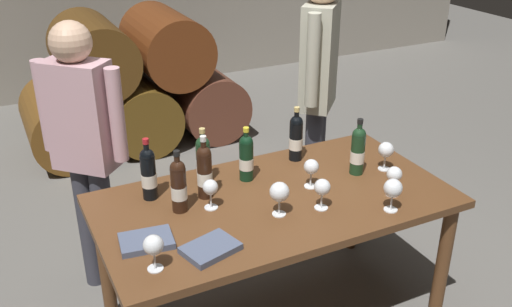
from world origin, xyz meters
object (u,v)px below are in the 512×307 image
wine_bottle_4 (203,159)px  leather_ledger (146,241)px  wine_bottle_5 (205,171)px  wine_glass_7 (311,168)px  wine_glass_2 (386,150)px  sommelier_presenting (318,77)px  tasting_notebook (210,248)px  wine_bottle_1 (179,185)px  taster_seated_left (84,140)px  wine_bottle_2 (358,150)px  wine_glass_1 (153,246)px  wine_bottle_0 (296,137)px  wine_bottle_6 (246,157)px  wine_bottle_3 (149,173)px  wine_glass_3 (279,193)px  wine_glass_5 (322,188)px  wine_glass_0 (394,175)px  wine_glass_6 (393,189)px  wine_glass_4 (210,188)px  dining_table (274,214)px

wine_bottle_4 → leather_ledger: (-0.42, -0.40, -0.11)m
wine_bottle_5 → wine_glass_7: (0.50, -0.14, -0.03)m
wine_glass_2 → sommelier_presenting: (0.04, 0.74, 0.17)m
tasting_notebook → wine_bottle_1: bearing=74.8°
wine_glass_2 → taster_seated_left: size_ratio=0.10×
tasting_notebook → wine_bottle_4: bearing=55.1°
wine_bottle_2 → wine_glass_1: (-1.18, -0.32, -0.02)m
wine_bottle_0 → wine_bottle_6: bearing=-165.3°
wine_bottle_3 → wine_glass_3: size_ratio=1.89×
wine_bottle_2 → wine_bottle_3: 1.06m
wine_bottle_5 → wine_glass_1: 0.59m
wine_bottle_1 → leather_ledger: wine_bottle_1 is taller
wine_bottle_6 → taster_seated_left: taster_seated_left is taller
wine_bottle_0 → wine_glass_5: (-0.15, -0.50, -0.02)m
wine_glass_2 → sommelier_presenting: size_ratio=0.09×
wine_glass_7 → taster_seated_left: (-0.95, 0.70, 0.06)m
wine_bottle_2 → wine_bottle_3: (-1.04, 0.23, 0.00)m
wine_bottle_5 → wine_glass_5: size_ratio=2.11×
wine_bottle_3 → wine_glass_1: bearing=-105.0°
leather_ledger → wine_bottle_2: bearing=14.2°
wine_glass_0 → wine_bottle_4: bearing=145.5°
wine_bottle_0 → wine_bottle_3: (-0.83, -0.06, 0.00)m
wine_bottle_2 → wine_glass_2: bearing=-11.2°
wine_bottle_4 → leather_ledger: 0.59m
wine_bottle_2 → wine_glass_2: 0.16m
wine_glass_2 → wine_bottle_2: bearing=168.8°
wine_glass_5 → tasting_notebook: bearing=-171.5°
wine_bottle_4 → wine_bottle_5: 0.15m
wine_bottle_1 → wine_glass_5: size_ratio=2.02×
wine_bottle_0 → leather_ledger: bearing=-156.3°
wine_bottle_4 → wine_glass_6: bearing=-43.7°
wine_glass_2 → wine_glass_4: bearing=177.6°
wine_bottle_2 → tasting_notebook: size_ratio=1.38×
wine_bottle_6 → wine_glass_5: 0.45m
dining_table → wine_glass_1: 0.76m
dining_table → wine_glass_5: bearing=-50.4°
wine_bottle_1 → taster_seated_left: 0.69m
wine_glass_3 → tasting_notebook: (-0.39, -0.13, -0.10)m
leather_ledger → wine_glass_2: bearing=12.1°
leather_ledger → wine_bottle_1: bearing=49.0°
wine_glass_5 → wine_glass_4: bearing=153.4°
wine_bottle_4 → tasting_notebook: bearing=-109.2°
wine_bottle_1 → wine_glass_1: wine_bottle_1 is taller
dining_table → wine_glass_5: wine_glass_5 is taller
wine_glass_6 → leather_ledger: size_ratio=0.73×
wine_bottle_0 → wine_bottle_2: same height
wine_glass_3 → wine_glass_4: wine_glass_3 is taller
wine_bottle_2 → wine_bottle_5: (-0.79, 0.12, 0.01)m
wine_glass_6 → wine_bottle_2: bearing=79.1°
sommelier_presenting → dining_table: bearing=-133.0°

